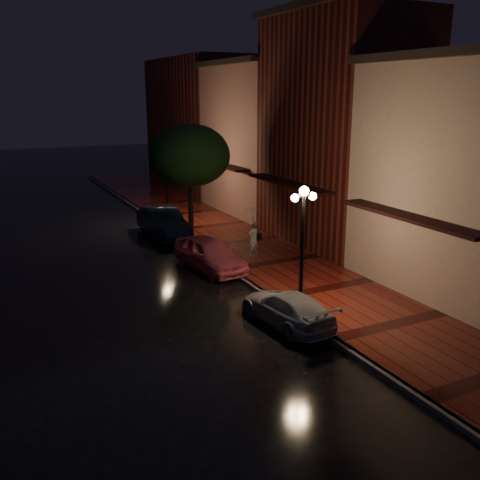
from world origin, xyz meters
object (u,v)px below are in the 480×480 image
parking_meter (300,274)px  woman_with_umbrella (253,224)px  street_tree (190,158)px  pink_car (210,254)px  streetlamp_far (167,181)px  streetlamp_near (302,241)px  silver_car (287,308)px  navy_car (163,222)px

parking_meter → woman_with_umbrella: bearing=58.5°
street_tree → pink_car: street_tree is taller
streetlamp_far → pink_car: streetlamp_far is taller
streetlamp_near → parking_meter: bearing=59.3°
streetlamp_near → streetlamp_far: size_ratio=1.00×
silver_car → parking_meter: bearing=-137.7°
street_tree → silver_car: 12.26m
street_tree → parking_meter: (0.39, -9.90, -3.27)m
street_tree → pink_car: size_ratio=1.38×
silver_car → parking_meter: 2.40m
streetlamp_near → streetlamp_far: bearing=90.0°
navy_car → silver_car: 12.62m
streetlamp_far → silver_car: size_ratio=1.11×
streetlamp_near → woman_with_umbrella: (1.37, 6.13, -0.91)m
streetlamp_far → street_tree: (0.26, -3.01, 1.64)m
pink_car → woman_with_umbrella: size_ratio=1.80×
street_tree → navy_car: size_ratio=1.26×
silver_car → woman_with_umbrella: bearing=-114.0°
woman_with_umbrella → parking_meter: bearing=66.1°
silver_car → pink_car: bearing=-95.1°
street_tree → streetlamp_far: bearing=94.9°
pink_car → parking_meter: (1.60, -4.63, 0.25)m
streetlamp_near → pink_car: bearing=99.4°
street_tree → woman_with_umbrella: street_tree is taller
pink_car → street_tree: bearing=69.3°
navy_car → silver_car: size_ratio=1.19×
streetlamp_near → navy_car: streetlamp_near is taller
streetlamp_near → woman_with_umbrella: size_ratio=1.85×
street_tree → streetlamp_near: bearing=-91.3°
navy_car → woman_with_umbrella: woman_with_umbrella is taller
streetlamp_far → navy_car: bearing=-115.1°
street_tree → parking_meter: 10.43m
street_tree → silver_car: (-1.21, -11.63, -3.68)m
street_tree → woman_with_umbrella: 5.60m
street_tree → pink_car: 6.45m
navy_car → parking_meter: 11.00m
pink_car → woman_with_umbrella: bearing=2.2°
street_tree → parking_meter: street_tree is taller
parking_meter → streetlamp_near: bearing=-144.0°
streetlamp_far → parking_meter: bearing=-87.1°
streetlamp_far → silver_car: bearing=-93.7°
streetlamp_near → navy_car: size_ratio=0.93×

